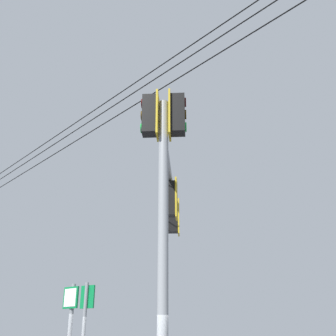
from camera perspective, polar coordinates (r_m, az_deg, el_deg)
signal_mast_assembly at (r=9.16m, az=-0.08°, el=-4.16°), size 1.64×6.12×7.01m
overhead_wire_span at (r=9.71m, az=-4.09°, el=10.91°), size 11.13×15.41×0.77m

